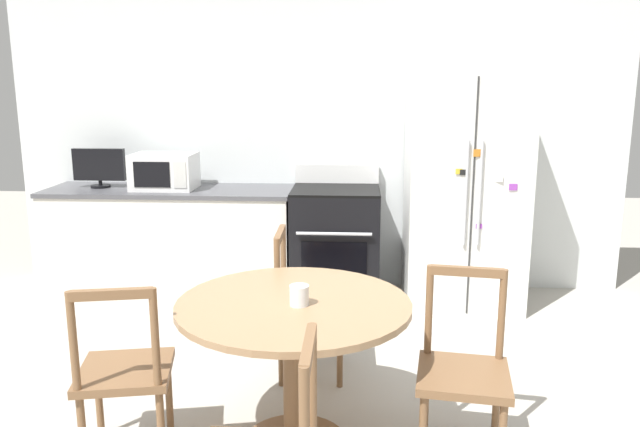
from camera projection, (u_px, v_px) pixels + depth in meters
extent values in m
cube|color=silver|center=(317.00, 137.00, 5.34)|extent=(5.20, 0.10, 2.60)
cube|color=silver|center=(172.00, 243.00, 5.24)|extent=(2.01, 0.62, 0.86)
cube|color=#4C4C51|center=(170.00, 191.00, 5.14)|extent=(2.03, 0.64, 0.03)
cube|color=white|center=(464.00, 191.00, 4.92)|extent=(0.90, 0.73, 1.84)
cube|color=#333333|center=(472.00, 199.00, 4.56)|extent=(0.01, 0.01, 1.77)
cylinder|color=silver|center=(466.00, 194.00, 4.54)|extent=(0.02, 0.02, 0.77)
cylinder|color=silver|center=(480.00, 194.00, 4.53)|extent=(0.02, 0.02, 0.77)
cube|color=orange|center=(478.00, 153.00, 4.49)|extent=(0.07, 0.02, 0.05)
cube|color=yellow|center=(459.00, 171.00, 4.52)|extent=(0.05, 0.01, 0.04)
cube|color=purple|center=(479.00, 226.00, 4.60)|extent=(0.04, 0.01, 0.04)
cube|color=white|center=(498.00, 178.00, 4.51)|extent=(0.06, 0.02, 0.05)
cube|color=black|center=(463.00, 172.00, 4.52)|extent=(0.05, 0.01, 0.04)
cube|color=purple|center=(513.00, 187.00, 4.52)|extent=(0.06, 0.01, 0.05)
cube|color=black|center=(336.00, 245.00, 5.12)|extent=(0.70, 0.64, 0.90)
cube|color=black|center=(334.00, 267.00, 4.83)|extent=(0.51, 0.01, 0.40)
cylinder|color=silver|center=(334.00, 234.00, 4.74)|extent=(0.58, 0.02, 0.02)
cube|color=black|center=(336.00, 190.00, 5.03)|extent=(0.70, 0.64, 0.02)
cube|color=white|center=(337.00, 173.00, 5.29)|extent=(0.70, 0.06, 0.16)
cube|color=white|center=(165.00, 171.00, 5.10)|extent=(0.50, 0.37, 0.29)
cube|color=black|center=(152.00, 175.00, 4.92)|extent=(0.29, 0.01, 0.20)
cube|color=silver|center=(180.00, 175.00, 4.90)|extent=(0.10, 0.01, 0.21)
cylinder|color=black|center=(101.00, 186.00, 5.19)|extent=(0.16, 0.16, 0.02)
cylinder|color=black|center=(100.00, 183.00, 5.19)|extent=(0.03, 0.03, 0.04)
cube|color=black|center=(99.00, 164.00, 5.15)|extent=(0.43, 0.05, 0.26)
cylinder|color=#997551|center=(294.00, 305.00, 2.93)|extent=(1.11, 1.11, 0.03)
cylinder|color=brown|center=(294.00, 376.00, 3.01)|extent=(0.11, 0.11, 0.70)
cylinder|color=brown|center=(312.00, 381.00, 2.33)|extent=(0.04, 0.04, 0.45)
cube|color=brown|center=(308.00, 349.00, 2.12)|extent=(0.04, 0.34, 0.04)
cube|color=brown|center=(125.00, 371.00, 2.94)|extent=(0.49, 0.49, 0.04)
cylinder|color=brown|center=(99.00, 399.00, 3.13)|extent=(0.04, 0.04, 0.41)
cylinder|color=brown|center=(169.00, 395.00, 3.18)|extent=(0.04, 0.04, 0.41)
cylinder|color=brown|center=(73.00, 341.00, 2.68)|extent=(0.04, 0.04, 0.45)
cylinder|color=brown|center=(155.00, 337.00, 2.73)|extent=(0.04, 0.04, 0.45)
cube|color=brown|center=(111.00, 294.00, 2.66)|extent=(0.34, 0.10, 0.04)
cube|color=brown|center=(312.00, 307.00, 3.78)|extent=(0.43, 0.43, 0.04)
cylinder|color=brown|center=(340.00, 331.00, 3.98)|extent=(0.04, 0.04, 0.41)
cylinder|color=brown|center=(340.00, 354.00, 3.65)|extent=(0.04, 0.04, 0.41)
cylinder|color=brown|center=(287.00, 330.00, 4.00)|extent=(0.04, 0.04, 0.41)
cylinder|color=brown|center=(281.00, 353.00, 3.66)|extent=(0.04, 0.04, 0.41)
cylinder|color=brown|center=(283.00, 260.00, 3.90)|extent=(0.04, 0.04, 0.45)
cylinder|color=brown|center=(277.00, 277.00, 3.56)|extent=(0.04, 0.04, 0.45)
cube|color=brown|center=(280.00, 235.00, 3.69)|extent=(0.04, 0.34, 0.04)
cube|color=brown|center=(463.00, 376.00, 2.89)|extent=(0.47, 0.47, 0.04)
cylinder|color=brown|center=(496.00, 406.00, 3.07)|extent=(0.04, 0.04, 0.41)
cylinder|color=brown|center=(425.00, 399.00, 3.14)|extent=(0.04, 0.04, 0.41)
cylinder|color=brown|center=(502.00, 315.00, 2.99)|extent=(0.04, 0.04, 0.45)
cylinder|color=brown|center=(429.00, 309.00, 3.06)|extent=(0.04, 0.04, 0.45)
cube|color=brown|center=(467.00, 271.00, 2.98)|extent=(0.35, 0.08, 0.04)
cylinder|color=silver|center=(299.00, 295.00, 2.88)|extent=(0.09, 0.09, 0.09)
cylinder|color=#8C4C99|center=(299.00, 300.00, 2.88)|extent=(0.08, 0.08, 0.05)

